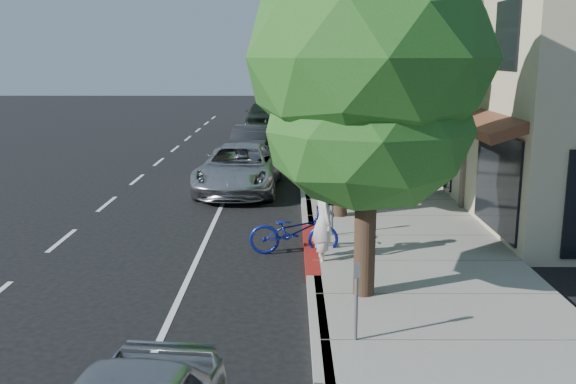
{
  "coord_description": "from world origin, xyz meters",
  "views": [
    {
      "loc": [
        -0.47,
        -13.4,
        4.55
      ],
      "look_at": [
        -0.54,
        1.52,
        1.35
      ],
      "focal_mm": 40.0,
      "sensor_mm": 36.0,
      "label": 1
    }
  ],
  "objects_px": {
    "street_tree_4": "(316,48)",
    "bicycle": "(294,231)",
    "street_tree_2": "(329,63)",
    "street_tree_0": "(369,64)",
    "street_tree_1": "(343,36)",
    "street_tree_3": "(322,42)",
    "cyclist": "(324,221)",
    "street_tree_5": "(313,61)",
    "white_pickup": "(290,142)",
    "pedestrian": "(424,160)",
    "dark_sedan": "(251,143)",
    "dark_suv_far": "(263,114)",
    "silver_suv": "(240,168)"
  },
  "relations": [
    {
      "from": "street_tree_5",
      "to": "cyclist",
      "type": "height_order",
      "value": "street_tree_5"
    },
    {
      "from": "bicycle",
      "to": "silver_suv",
      "type": "bearing_deg",
      "value": 13.55
    },
    {
      "from": "bicycle",
      "to": "dark_sedan",
      "type": "bearing_deg",
      "value": 6.82
    },
    {
      "from": "street_tree_3",
      "to": "dark_sedan",
      "type": "distance_m",
      "value": 5.55
    },
    {
      "from": "white_pickup",
      "to": "pedestrian",
      "type": "bearing_deg",
      "value": -55.89
    },
    {
      "from": "street_tree_4",
      "to": "bicycle",
      "type": "xyz_separation_m",
      "value": [
        -1.3,
        -21.07,
        -4.37
      ]
    },
    {
      "from": "street_tree_5",
      "to": "dark_sedan",
      "type": "bearing_deg",
      "value": -102.93
    },
    {
      "from": "street_tree_1",
      "to": "dark_sedan",
      "type": "distance_m",
      "value": 11.75
    },
    {
      "from": "street_tree_2",
      "to": "cyclist",
      "type": "height_order",
      "value": "street_tree_2"
    },
    {
      "from": "cyclist",
      "to": "pedestrian",
      "type": "bearing_deg",
      "value": -34.04
    },
    {
      "from": "bicycle",
      "to": "pedestrian",
      "type": "relative_size",
      "value": 1.11
    },
    {
      "from": "street_tree_2",
      "to": "street_tree_0",
      "type": "bearing_deg",
      "value": -90.0
    },
    {
      "from": "street_tree_1",
      "to": "dark_suv_far",
      "type": "distance_m",
      "value": 23.6
    },
    {
      "from": "street_tree_2",
      "to": "cyclist",
      "type": "bearing_deg",
      "value": -93.77
    },
    {
      "from": "street_tree_0",
      "to": "street_tree_5",
      "type": "bearing_deg",
      "value": 90.0
    },
    {
      "from": "street_tree_5",
      "to": "dark_sedan",
      "type": "relative_size",
      "value": 1.54
    },
    {
      "from": "pedestrian",
      "to": "street_tree_1",
      "type": "bearing_deg",
      "value": 39.63
    },
    {
      "from": "street_tree_4",
      "to": "cyclist",
      "type": "relative_size",
      "value": 3.87
    },
    {
      "from": "street_tree_1",
      "to": "street_tree_5",
      "type": "xyz_separation_m",
      "value": [
        -0.0,
        24.0,
        -0.84
      ]
    },
    {
      "from": "street_tree_1",
      "to": "bicycle",
      "type": "relative_size",
      "value": 3.93
    },
    {
      "from": "street_tree_4",
      "to": "bicycle",
      "type": "relative_size",
      "value": 3.77
    },
    {
      "from": "silver_suv",
      "to": "dark_suv_far",
      "type": "bearing_deg",
      "value": 93.26
    },
    {
      "from": "cyclist",
      "to": "dark_sedan",
      "type": "distance_m",
      "value": 14.58
    },
    {
      "from": "street_tree_4",
      "to": "white_pickup",
      "type": "bearing_deg",
      "value": -101.31
    },
    {
      "from": "silver_suv",
      "to": "pedestrian",
      "type": "height_order",
      "value": "pedestrian"
    },
    {
      "from": "bicycle",
      "to": "pedestrian",
      "type": "xyz_separation_m",
      "value": [
        4.4,
        6.96,
        0.54
      ]
    },
    {
      "from": "white_pickup",
      "to": "dark_suv_far",
      "type": "relative_size",
      "value": 0.98
    },
    {
      "from": "street_tree_4",
      "to": "dark_suv_far",
      "type": "distance_m",
      "value": 7.15
    },
    {
      "from": "street_tree_0",
      "to": "pedestrian",
      "type": "bearing_deg",
      "value": 72.6
    },
    {
      "from": "dark_suv_far",
      "to": "cyclist",
      "type": "bearing_deg",
      "value": -84.78
    },
    {
      "from": "street_tree_4",
      "to": "street_tree_1",
      "type": "bearing_deg",
      "value": -90.0
    },
    {
      "from": "bicycle",
      "to": "cyclist",
      "type": "bearing_deg",
      "value": -141.46
    },
    {
      "from": "street_tree_2",
      "to": "street_tree_5",
      "type": "distance_m",
      "value": 18.0
    },
    {
      "from": "silver_suv",
      "to": "street_tree_1",
      "type": "bearing_deg",
      "value": -48.97
    },
    {
      "from": "street_tree_1",
      "to": "street_tree_3",
      "type": "bearing_deg",
      "value": 90.0
    },
    {
      "from": "white_pickup",
      "to": "street_tree_3",
      "type": "bearing_deg",
      "value": 37.32
    },
    {
      "from": "cyclist",
      "to": "silver_suv",
      "type": "bearing_deg",
      "value": 9.06
    },
    {
      "from": "street_tree_5",
      "to": "white_pickup",
      "type": "distance_m",
      "value": 13.52
    },
    {
      "from": "street_tree_1",
      "to": "pedestrian",
      "type": "relative_size",
      "value": 4.35
    },
    {
      "from": "cyclist",
      "to": "street_tree_5",
      "type": "bearing_deg",
      "value": -9.57
    },
    {
      "from": "cyclist",
      "to": "white_pickup",
      "type": "height_order",
      "value": "cyclist"
    },
    {
      "from": "bicycle",
      "to": "street_tree_4",
      "type": "bearing_deg",
      "value": -4.26
    },
    {
      "from": "street_tree_5",
      "to": "bicycle",
      "type": "relative_size",
      "value": 3.38
    },
    {
      "from": "cyclist",
      "to": "street_tree_3",
      "type": "bearing_deg",
      "value": -10.58
    },
    {
      "from": "bicycle",
      "to": "street_tree_5",
      "type": "bearing_deg",
      "value": -3.48
    },
    {
      "from": "street_tree_2",
      "to": "street_tree_3",
      "type": "bearing_deg",
      "value": 90.0
    },
    {
      "from": "street_tree_2",
      "to": "silver_suv",
      "type": "bearing_deg",
      "value": -147.17
    },
    {
      "from": "street_tree_2",
      "to": "bicycle",
      "type": "relative_size",
      "value": 3.39
    },
    {
      "from": "silver_suv",
      "to": "white_pickup",
      "type": "relative_size",
      "value": 1.11
    },
    {
      "from": "street_tree_4",
      "to": "dark_suv_far",
      "type": "xyz_separation_m",
      "value": [
        -3.1,
        5.02,
        -4.03
      ]
    }
  ]
}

